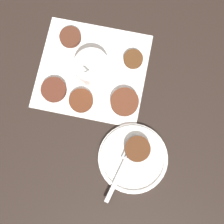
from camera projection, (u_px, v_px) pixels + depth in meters
ground_plane at (101, 76)px, 0.92m from camera, size 4.00×4.00×0.00m
napkin at (92, 71)px, 0.92m from camera, size 0.33×0.30×0.00m
sauce_bowl at (92, 68)px, 0.89m from camera, size 0.11×0.10×0.10m
fritter_0 at (54, 90)px, 0.90m from camera, size 0.07×0.07×0.02m
fritter_1 at (125, 102)px, 0.89m from camera, size 0.08×0.08×0.02m
fritter_2 at (70, 37)px, 0.93m from camera, size 0.06×0.06×0.02m
fritter_3 at (133, 59)px, 0.91m from camera, size 0.06×0.06×0.02m
fritter_4 at (81, 101)px, 0.89m from camera, size 0.07×0.07×0.01m
serving_plate at (133, 158)px, 0.86m from camera, size 0.19×0.19×0.02m
fritter_on_plate at (137, 149)px, 0.85m from camera, size 0.07×0.07×0.02m
fork at (126, 161)px, 0.85m from camera, size 0.08×0.19×0.00m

